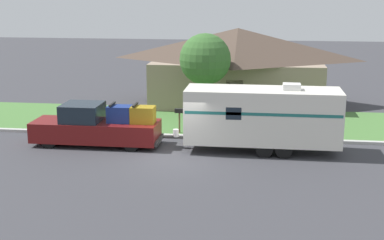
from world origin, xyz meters
TOP-DOWN VIEW (x-y plane):
  - ground_plane at (0.00, 0.00)m, footprint 120.00×120.00m
  - curb_strip at (0.00, 3.75)m, footprint 80.00×0.30m
  - lawn_strip at (0.00, 7.40)m, footprint 80.00×7.00m
  - house_across_street at (2.08, 12.85)m, footprint 11.81×7.13m
  - pickup_truck at (-4.23, 1.89)m, footprint 6.30×2.01m
  - travel_trailer at (3.80, 1.89)m, footprint 8.32×2.29m
  - mailbox at (-0.55, 4.58)m, footprint 0.48×0.20m
  - tree_in_yard at (0.45, 7.83)m, footprint 2.97×2.97m

SIDE VIEW (x-z plane):
  - ground_plane at x=0.00m, z-range 0.00..0.00m
  - lawn_strip at x=0.00m, z-range 0.00..0.03m
  - curb_strip at x=0.00m, z-range 0.00..0.14m
  - pickup_truck at x=-4.23m, z-range -0.13..1.98m
  - mailbox at x=-0.55m, z-range 0.36..1.69m
  - travel_trailer at x=3.80m, z-range 0.07..3.33m
  - house_across_street at x=2.08m, z-range 0.09..5.11m
  - tree_in_yard at x=0.45m, z-range 1.03..6.09m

